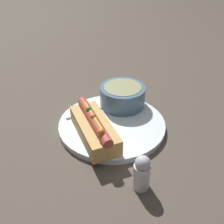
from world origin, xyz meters
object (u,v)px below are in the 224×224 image
(soup_bowl, at_px, (122,95))
(salt_shaker, at_px, (142,173))
(spoon, at_px, (107,105))
(hot_dog, at_px, (94,128))

(soup_bowl, bearing_deg, salt_shaker, -28.75)
(spoon, height_order, salt_shaker, salt_shaker)
(salt_shaker, bearing_deg, soup_bowl, 151.25)
(soup_bowl, xyz_separation_m, spoon, (-0.01, -0.04, -0.03))
(spoon, relative_size, salt_shaker, 2.05)
(soup_bowl, relative_size, salt_shaker, 1.57)
(hot_dog, height_order, spoon, hot_dog)
(hot_dog, distance_m, soup_bowl, 0.15)
(soup_bowl, distance_m, salt_shaker, 0.27)
(hot_dog, bearing_deg, soup_bowl, 130.87)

